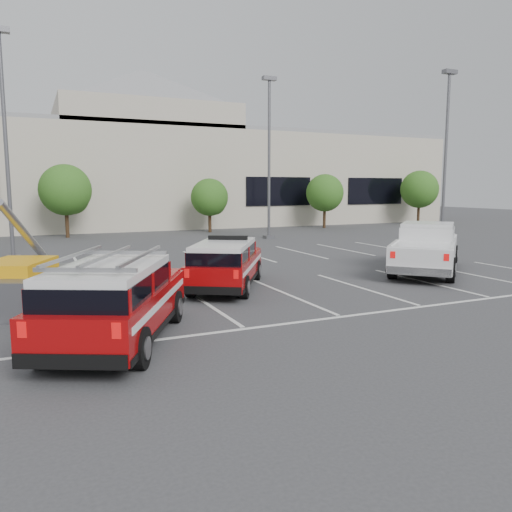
{
  "coord_description": "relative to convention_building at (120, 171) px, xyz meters",
  "views": [
    {
      "loc": [
        -7.14,
        -13.34,
        3.3
      ],
      "look_at": [
        -0.41,
        1.62,
        1.05
      ],
      "focal_mm": 35.0,
      "sensor_mm": 36.0,
      "label": 1
    }
  ],
  "objects": [
    {
      "name": "ground",
      "position": [
        -0.18,
        -31.86,
        -4.72
      ],
      "size": [
        120.0,
        120.0,
        0.0
      ],
      "primitive_type": "plane",
      "color": "#373739",
      "rests_on": "ground"
    },
    {
      "name": "stall_markings",
      "position": [
        -0.18,
        -27.36,
        -4.71
      ],
      "size": [
        23.0,
        15.0,
        0.01
      ],
      "primitive_type": "cube",
      "color": "silver",
      "rests_on": "ground"
    },
    {
      "name": "convention_building",
      "position": [
        0.0,
        0.0,
        0.0
      ],
      "size": [
        60.0,
        16.99,
        13.2
      ],
      "color": "#B9AE9D",
      "rests_on": "ground"
    },
    {
      "name": "tree_mid_left",
      "position": [
        -5.09,
        -9.82,
        -1.68
      ],
      "size": [
        3.37,
        3.37,
        4.85
      ],
      "color": "#3F2B19",
      "rests_on": "ground"
    },
    {
      "name": "tree_mid_right",
      "position": [
        4.91,
        -9.82,
        -2.22
      ],
      "size": [
        2.77,
        2.77,
        3.99
      ],
      "color": "#3F2B19",
      "rests_on": "ground"
    },
    {
      "name": "tree_right",
      "position": [
        14.91,
        -9.82,
        -1.95
      ],
      "size": [
        3.07,
        3.07,
        4.42
      ],
      "color": "#3F2B19",
      "rests_on": "ground"
    },
    {
      "name": "tree_far_right",
      "position": [
        24.91,
        -9.82,
        -1.68
      ],
      "size": [
        3.37,
        3.37,
        4.85
      ],
      "color": "#3F2B19",
      "rests_on": "ground"
    },
    {
      "name": "light_pole_left",
      "position": [
        -8.18,
        -19.86,
        0.47
      ],
      "size": [
        0.9,
        0.6,
        10.24
      ],
      "color": "#59595E",
      "rests_on": "ground"
    },
    {
      "name": "light_pole_mid",
      "position": [
        6.82,
        -15.86,
        0.47
      ],
      "size": [
        0.9,
        0.6,
        10.24
      ],
      "color": "#59595E",
      "rests_on": "ground"
    },
    {
      "name": "light_pole_right",
      "position": [
        15.82,
        -21.86,
        0.47
      ],
      "size": [
        0.9,
        0.6,
        10.24
      ],
      "color": "#59595E",
      "rests_on": "ground"
    },
    {
      "name": "fire_chief_suv",
      "position": [
        -1.57,
        -30.03,
        -4.02
      ],
      "size": [
        4.03,
        5.08,
        1.71
      ],
      "rotation": [
        0.0,
        0.0,
        -0.54
      ],
      "color": "#8E0608",
      "rests_on": "ground"
    },
    {
      "name": "white_pickup",
      "position": [
        6.77,
        -30.21,
        -3.96
      ],
      "size": [
        6.01,
        5.81,
        1.91
      ],
      "rotation": [
        0.0,
        0.0,
        -0.82
      ],
      "color": "silver",
      "rests_on": "ground"
    },
    {
      "name": "ladder_suv",
      "position": [
        -5.8,
        -34.57,
        -3.93
      ],
      "size": [
        3.99,
        5.37,
        1.98
      ],
      "rotation": [
        0.0,
        0.0,
        -0.46
      ],
      "color": "#8E0608",
      "rests_on": "ground"
    },
    {
      "name": "utility_rig",
      "position": [
        -7.88,
        -30.32,
        -4.12
      ],
      "size": [
        4.06,
        3.87,
        3.02
      ],
      "rotation": [
        0.0,
        0.0,
        -0.42
      ],
      "color": "#59595E",
      "rests_on": "ground"
    }
  ]
}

